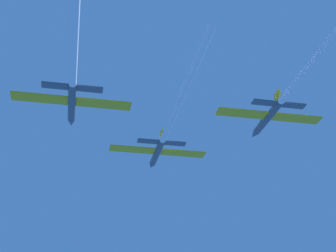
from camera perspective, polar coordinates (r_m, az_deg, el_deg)
jet_lead at (r=93.41m, az=0.10°, el=0.08°), size 20.65×53.22×3.42m
jet_left_wing at (r=73.74m, az=-10.99°, el=8.63°), size 20.65×59.12×3.42m
jet_right_wing at (r=83.15m, az=15.54°, el=5.91°), size 20.65×58.67×3.42m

